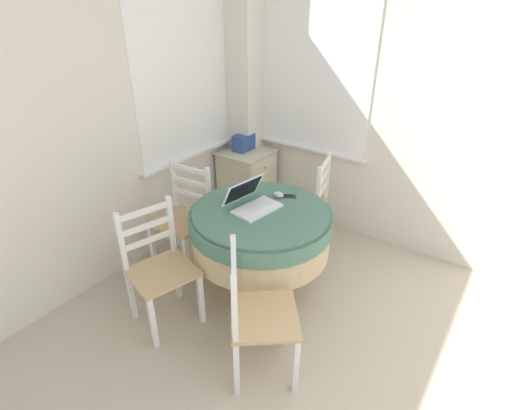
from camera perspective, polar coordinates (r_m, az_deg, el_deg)
corner_room_shell at (r=2.97m, az=5.99°, el=11.54°), size 4.34×5.06×2.55m
round_dining_table at (r=2.97m, az=0.66°, el=-3.39°), size 1.05×1.05×0.72m
laptop at (r=2.91m, az=-0.55°, el=0.42°), size 0.39×0.35×0.20m
computer_mouse at (r=3.07m, az=3.23°, el=1.48°), size 0.06×0.09×0.04m
cell_phone at (r=3.09m, az=4.67°, el=1.28°), size 0.10×0.13×0.01m
dining_chair_near_back_window at (r=3.42m, az=-10.34°, el=-1.80°), size 0.44×0.46×0.89m
dining_chair_near_right_window at (r=3.61m, az=7.26°, el=0.18°), size 0.51×0.49×0.89m
dining_chair_camera_near at (r=2.45m, az=0.15°, el=-15.53°), size 0.58×0.57×0.89m
dining_chair_left_flank at (r=2.87m, az=-13.62°, el=-8.82°), size 0.51×0.50×0.89m
corner_cabinet at (r=4.23m, az=-1.26°, el=3.39°), size 0.50×0.47×0.69m
storage_box at (r=4.10m, az=-1.78°, el=8.95°), size 0.22×0.14×0.16m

